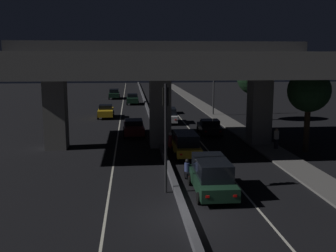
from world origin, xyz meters
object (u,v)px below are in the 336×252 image
object	(u,v)px
car_white_fourth	(169,115)
car_black_fifth	(162,107)
car_dark_green_fourth_oncoming	(114,94)
car_dark_red_lead_oncoming	(134,127)
motorcycle_red_filtering_mid	(171,143)
car_black_third	(210,127)
traffic_light_left_of_median	(166,120)
pedestrian_on_sidewalk	(276,139)
street_lamp	(211,75)
car_dark_green_lead	(212,175)
car_dark_green_third_oncoming	(132,99)
motorcycle_black_filtering_near	(187,172)
car_taxi_yellow_second	(186,144)
car_taxi_yellow_second_oncoming	(106,111)

from	to	relation	value
car_white_fourth	car_black_fifth	bearing A→B (deg)	3.80
car_dark_green_fourth_oncoming	car_dark_red_lead_oncoming	bearing A→B (deg)	4.46
motorcycle_red_filtering_mid	car_black_third	bearing A→B (deg)	-37.81
traffic_light_left_of_median	car_white_fourth	world-z (taller)	traffic_light_left_of_median
car_black_fifth	pedestrian_on_sidewalk	distance (m)	22.79
street_lamp	car_dark_green_lead	world-z (taller)	street_lamp
car_dark_green_fourth_oncoming	motorcycle_red_filtering_mid	world-z (taller)	car_dark_green_fourth_oncoming
pedestrian_on_sidewalk	car_dark_green_third_oncoming	bearing A→B (deg)	108.59
street_lamp	car_dark_green_third_oncoming	size ratio (longest dim) A/B	2.19
street_lamp	car_dark_green_fourth_oncoming	world-z (taller)	street_lamp
car_white_fourth	motorcycle_black_filtering_near	world-z (taller)	car_white_fourth
car_taxi_yellow_second	car_dark_red_lead_oncoming	distance (m)	8.92
car_taxi_yellow_second	car_dark_red_lead_oncoming	xyz separation A→B (m)	(-3.72, 8.10, -0.14)
car_dark_green_fourth_oncoming	car_dark_green_lead	bearing A→B (deg)	7.20
car_white_fourth	pedestrian_on_sidewalk	bearing A→B (deg)	-150.60
car_white_fourth	car_black_fifth	xyz separation A→B (m)	(-0.18, 7.82, -0.01)
traffic_light_left_of_median	car_black_third	distance (m)	17.09
car_dark_green_lead	motorcycle_black_filtering_near	bearing A→B (deg)	27.97
car_black_third	car_dark_green_fourth_oncoming	bearing A→B (deg)	19.32
street_lamp	car_black_fifth	size ratio (longest dim) A/B	2.07
street_lamp	car_taxi_yellow_second_oncoming	size ratio (longest dim) A/B	1.99
car_dark_green_fourth_oncoming	car_black_fifth	bearing A→B (deg)	18.44
car_taxi_yellow_second	motorcycle_red_filtering_mid	distance (m)	1.76
traffic_light_left_of_median	car_taxi_yellow_second	distance (m)	8.67
street_lamp	car_taxi_yellow_second	bearing A→B (deg)	-106.54
car_black_fifth	car_dark_red_lead_oncoming	distance (m)	15.05
car_taxi_yellow_second	motorcycle_black_filtering_near	size ratio (longest dim) A/B	2.35
car_dark_red_lead_oncoming	motorcycle_red_filtering_mid	bearing A→B (deg)	21.32
car_black_third	car_dark_red_lead_oncoming	world-z (taller)	car_dark_red_lead_oncoming
car_taxi_yellow_second_oncoming	motorcycle_red_filtering_mid	size ratio (longest dim) A/B	2.23
car_black_fifth	car_taxi_yellow_second_oncoming	size ratio (longest dim) A/B	0.96
car_dark_green_third_oncoming	traffic_light_left_of_median	bearing A→B (deg)	1.96
car_dark_green_lead	motorcycle_red_filtering_mid	size ratio (longest dim) A/B	2.42
motorcycle_red_filtering_mid	street_lamp	bearing A→B (deg)	-24.50
car_dark_red_lead_oncoming	car_dark_green_lead	bearing A→B (deg)	12.50
street_lamp	car_taxi_yellow_second	distance (m)	21.54
traffic_light_left_of_median	car_dark_green_third_oncoming	bearing A→B (deg)	92.03
car_dark_red_lead_oncoming	pedestrian_on_sidewalk	world-z (taller)	pedestrian_on_sidewalk
car_taxi_yellow_second	car_dark_red_lead_oncoming	world-z (taller)	car_taxi_yellow_second
car_dark_green_third_oncoming	street_lamp	bearing A→B (deg)	36.20
car_dark_red_lead_oncoming	car_dark_green_third_oncoming	distance (m)	25.32
traffic_light_left_of_median	motorcycle_black_filtering_near	world-z (taller)	traffic_light_left_of_median
car_dark_green_third_oncoming	car_dark_green_fourth_oncoming	distance (m)	9.60
car_taxi_yellow_second_oncoming	car_dark_green_fourth_oncoming	xyz separation A→B (m)	(0.13, 22.91, 0.12)
car_white_fourth	car_dark_red_lead_oncoming	size ratio (longest dim) A/B	1.00
traffic_light_left_of_median	street_lamp	distance (m)	29.27
car_dark_red_lead_oncoming	car_black_fifth	bearing A→B (deg)	164.46
car_dark_green_lead	car_white_fourth	bearing A→B (deg)	0.76
car_taxi_yellow_second_oncoming	motorcycle_red_filtering_mid	bearing A→B (deg)	17.32
car_dark_green_lead	car_taxi_yellow_second_oncoming	distance (m)	28.69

